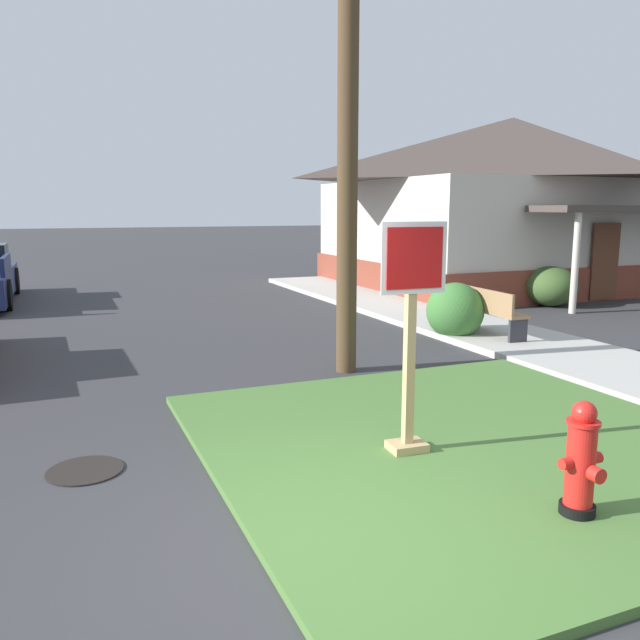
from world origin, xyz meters
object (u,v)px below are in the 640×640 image
stop_sign (410,345)px  street_bench (491,310)px  fire_hydrant (581,461)px  manhole_cover (85,470)px  utility_pole (349,15)px

stop_sign → street_bench: bearing=45.1°
street_bench → fire_hydrant: bearing=-122.1°
manhole_cover → street_bench: bearing=25.2°
street_bench → manhole_cover: bearing=-154.8°
manhole_cover → utility_pole: utility_pole is taller
stop_sign → manhole_cover: stop_sign is taller
utility_pole → stop_sign: bearing=-104.8°
manhole_cover → utility_pole: 6.77m
stop_sign → street_bench: (4.27, 4.29, -0.55)m
fire_hydrant → street_bench: fire_hydrant is taller
fire_hydrant → manhole_cover: size_ratio=1.30×
fire_hydrant → utility_pole: 6.73m
manhole_cover → utility_pole: size_ratio=0.07×
stop_sign → street_bench: stop_sign is taller
fire_hydrant → manhole_cover: bearing=144.0°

